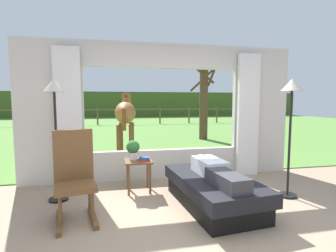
{
  "coord_description": "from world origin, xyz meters",
  "views": [
    {
      "loc": [
        -0.9,
        -2.55,
        1.47
      ],
      "look_at": [
        0.0,
        1.8,
        1.05
      ],
      "focal_mm": 27.42,
      "sensor_mm": 36.0,
      "label": 1
    }
  ],
  "objects_px": {
    "potted_plant": "(133,149)",
    "floor_lamp_left": "(55,103)",
    "floor_lamp_right": "(291,102)",
    "recliner_sofa": "(213,191)",
    "side_table": "(138,166)",
    "book_stack": "(144,159)",
    "horse": "(126,113)",
    "rocking_chair": "(75,176)",
    "pasture_tree": "(204,99)",
    "reclining_person": "(215,171)"
  },
  "relations": [
    {
      "from": "floor_lamp_right",
      "to": "pasture_tree",
      "type": "height_order",
      "value": "pasture_tree"
    },
    {
      "from": "recliner_sofa",
      "to": "rocking_chair",
      "type": "relative_size",
      "value": 1.59
    },
    {
      "from": "side_table",
      "to": "pasture_tree",
      "type": "bearing_deg",
      "value": 60.52
    },
    {
      "from": "recliner_sofa",
      "to": "side_table",
      "type": "bearing_deg",
      "value": 134.29
    },
    {
      "from": "rocking_chair",
      "to": "horse",
      "type": "relative_size",
      "value": 0.62
    },
    {
      "from": "side_table",
      "to": "floor_lamp_left",
      "type": "relative_size",
      "value": 0.29
    },
    {
      "from": "potted_plant",
      "to": "pasture_tree",
      "type": "xyz_separation_m",
      "value": [
        3.07,
        5.23,
        0.88
      ]
    },
    {
      "from": "reclining_person",
      "to": "floor_lamp_left",
      "type": "relative_size",
      "value": 0.8
    },
    {
      "from": "recliner_sofa",
      "to": "reclining_person",
      "type": "xyz_separation_m",
      "value": [
        -0.0,
        -0.05,
        0.3
      ]
    },
    {
      "from": "reclining_person",
      "to": "potted_plant",
      "type": "xyz_separation_m",
      "value": [
        -1.06,
        0.92,
        0.18
      ]
    },
    {
      "from": "potted_plant",
      "to": "reclining_person",
      "type": "bearing_deg",
      "value": -41.07
    },
    {
      "from": "rocking_chair",
      "to": "book_stack",
      "type": "height_order",
      "value": "rocking_chair"
    },
    {
      "from": "book_stack",
      "to": "pasture_tree",
      "type": "distance_m",
      "value": 6.18
    },
    {
      "from": "rocking_chair",
      "to": "book_stack",
      "type": "relative_size",
      "value": 6.01
    },
    {
      "from": "reclining_person",
      "to": "book_stack",
      "type": "relative_size",
      "value": 7.71
    },
    {
      "from": "rocking_chair",
      "to": "floor_lamp_right",
      "type": "distance_m",
      "value": 3.26
    },
    {
      "from": "horse",
      "to": "floor_lamp_left",
      "type": "bearing_deg",
      "value": -103.78
    },
    {
      "from": "horse",
      "to": "pasture_tree",
      "type": "bearing_deg",
      "value": 41.68
    },
    {
      "from": "reclining_person",
      "to": "floor_lamp_right",
      "type": "height_order",
      "value": "floor_lamp_right"
    },
    {
      "from": "recliner_sofa",
      "to": "pasture_tree",
      "type": "distance_m",
      "value": 6.57
    },
    {
      "from": "recliner_sofa",
      "to": "rocking_chair",
      "type": "bearing_deg",
      "value": 174.45
    },
    {
      "from": "side_table",
      "to": "potted_plant",
      "type": "relative_size",
      "value": 1.63
    },
    {
      "from": "reclining_person",
      "to": "rocking_chair",
      "type": "height_order",
      "value": "rocking_chair"
    },
    {
      "from": "side_table",
      "to": "floor_lamp_left",
      "type": "xyz_separation_m",
      "value": [
        -1.21,
        -0.15,
        1.02
      ]
    },
    {
      "from": "side_table",
      "to": "pasture_tree",
      "type": "relative_size",
      "value": 0.18
    },
    {
      "from": "side_table",
      "to": "floor_lamp_right",
      "type": "xyz_separation_m",
      "value": [
        2.26,
        -0.7,
        1.04
      ]
    },
    {
      "from": "side_table",
      "to": "potted_plant",
      "type": "distance_m",
      "value": 0.29
    },
    {
      "from": "potted_plant",
      "to": "horse",
      "type": "distance_m",
      "value": 3.04
    },
    {
      "from": "horse",
      "to": "recliner_sofa",
      "type": "bearing_deg",
      "value": -69.11
    },
    {
      "from": "book_stack",
      "to": "horse",
      "type": "distance_m",
      "value": 3.19
    },
    {
      "from": "floor_lamp_right",
      "to": "horse",
      "type": "bearing_deg",
      "value": 121.72
    },
    {
      "from": "rocking_chair",
      "to": "horse",
      "type": "distance_m",
      "value": 4.02
    },
    {
      "from": "recliner_sofa",
      "to": "pasture_tree",
      "type": "xyz_separation_m",
      "value": [
        2.01,
        6.11,
        1.37
      ]
    },
    {
      "from": "potted_plant",
      "to": "floor_lamp_left",
      "type": "relative_size",
      "value": 0.18
    },
    {
      "from": "floor_lamp_right",
      "to": "horse",
      "type": "distance_m",
      "value": 4.44
    },
    {
      "from": "floor_lamp_right",
      "to": "book_stack",
      "type": "bearing_deg",
      "value": 163.6
    },
    {
      "from": "potted_plant",
      "to": "floor_lamp_right",
      "type": "distance_m",
      "value": 2.57
    },
    {
      "from": "potted_plant",
      "to": "floor_lamp_left",
      "type": "bearing_deg",
      "value": -169.37
    },
    {
      "from": "reclining_person",
      "to": "horse",
      "type": "bearing_deg",
      "value": 99.01
    },
    {
      "from": "reclining_person",
      "to": "side_table",
      "type": "height_order",
      "value": "reclining_person"
    },
    {
      "from": "floor_lamp_right",
      "to": "reclining_person",
      "type": "bearing_deg",
      "value": -172.82
    },
    {
      "from": "floor_lamp_right",
      "to": "recliner_sofa",
      "type": "bearing_deg",
      "value": -175.04
    },
    {
      "from": "side_table",
      "to": "floor_lamp_left",
      "type": "height_order",
      "value": "floor_lamp_left"
    },
    {
      "from": "side_table",
      "to": "book_stack",
      "type": "height_order",
      "value": "book_stack"
    },
    {
      "from": "potted_plant",
      "to": "horse",
      "type": "bearing_deg",
      "value": 89.88
    },
    {
      "from": "recliner_sofa",
      "to": "floor_lamp_left",
      "type": "bearing_deg",
      "value": 157.22
    },
    {
      "from": "rocking_chair",
      "to": "recliner_sofa",
      "type": "bearing_deg",
      "value": -10.73
    },
    {
      "from": "pasture_tree",
      "to": "book_stack",
      "type": "bearing_deg",
      "value": -118.46
    },
    {
      "from": "rocking_chair",
      "to": "pasture_tree",
      "type": "distance_m",
      "value": 7.31
    },
    {
      "from": "floor_lamp_right",
      "to": "horse",
      "type": "xyz_separation_m",
      "value": [
        -2.33,
        3.77,
        -0.31
      ]
    }
  ]
}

